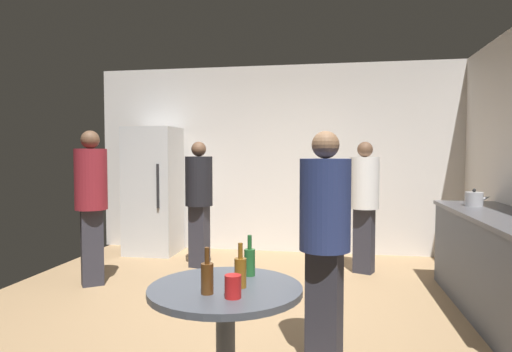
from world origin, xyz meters
TOP-DOWN VIEW (x-y plane):
  - ground_plane at (0.00, 0.00)m, footprint 5.20×5.20m
  - wall_back at (0.00, 2.63)m, footprint 5.32×0.06m
  - refrigerator at (-1.70, 2.20)m, footprint 0.70×0.68m
  - kitchen_counter at (2.28, 0.36)m, footprint 0.64×2.23m
  - kettle at (2.23, 0.95)m, footprint 0.24×0.17m
  - foreground_table at (0.29, -1.57)m, footprint 0.80×0.80m
  - beer_bottle_amber at (0.37, -1.57)m, footprint 0.06×0.06m
  - beer_bottle_brown at (0.23, -1.70)m, footprint 0.06×0.06m
  - beer_bottle_green at (0.37, -1.35)m, footprint 0.06×0.06m
  - plastic_cup_red at (0.37, -1.74)m, footprint 0.08×0.08m
  - person_in_navy_shirt at (0.78, -0.79)m, footprint 0.42×0.42m
  - person_in_white_shirt at (1.21, 1.61)m, footprint 0.45×0.45m
  - person_in_black_shirt at (-0.81, 1.53)m, footprint 0.41×0.41m
  - person_in_maroon_shirt at (-1.73, 0.59)m, footprint 0.48×0.48m

SIDE VIEW (x-z plane):
  - ground_plane at x=0.00m, z-range -0.10..0.00m
  - kitchen_counter at x=2.28m, z-range 0.00..0.90m
  - foreground_table at x=0.29m, z-range 0.26..1.00m
  - plastic_cup_red at x=0.37m, z-range 0.73..0.85m
  - beer_bottle_amber at x=0.37m, z-range 0.70..0.93m
  - beer_bottle_brown at x=0.23m, z-range 0.70..0.93m
  - beer_bottle_green at x=0.37m, z-range 0.70..0.93m
  - refrigerator at x=-1.70m, z-range 0.00..1.80m
  - person_in_white_shirt at x=1.21m, z-range 0.13..1.70m
  - person_in_navy_shirt at x=0.78m, z-range 0.13..1.70m
  - person_in_black_shirt at x=-0.81m, z-range 0.13..1.71m
  - kettle at x=2.23m, z-range 0.88..1.06m
  - person_in_maroon_shirt at x=-1.73m, z-range 0.14..1.82m
  - wall_back at x=0.00m, z-range 0.00..2.70m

